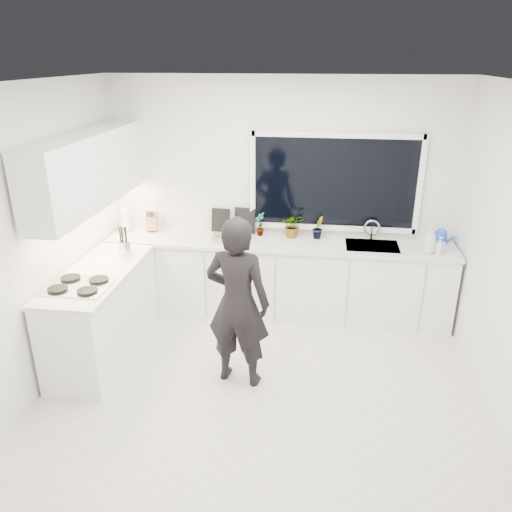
# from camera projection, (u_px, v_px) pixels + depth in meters

# --- Properties ---
(floor) EXTENTS (4.00, 3.50, 0.02)m
(floor) POSITION_uv_depth(u_px,v_px,m) (262.00, 386.00, 4.69)
(floor) COLOR beige
(floor) RESTS_ON ground
(wall_back) EXTENTS (4.00, 0.02, 2.70)m
(wall_back) POSITION_uv_depth(u_px,v_px,m) (281.00, 197.00, 5.80)
(wall_back) COLOR white
(wall_back) RESTS_ON ground
(wall_left) EXTENTS (0.02, 3.50, 2.70)m
(wall_left) POSITION_uv_depth(u_px,v_px,m) (39.00, 241.00, 4.44)
(wall_left) COLOR white
(wall_left) RESTS_ON ground
(ceiling) EXTENTS (4.00, 3.50, 0.02)m
(ceiling) POSITION_uv_depth(u_px,v_px,m) (263.00, 81.00, 3.67)
(ceiling) COLOR white
(ceiling) RESTS_ON wall_back
(window) EXTENTS (1.80, 0.02, 1.00)m
(window) POSITION_uv_depth(u_px,v_px,m) (334.00, 183.00, 5.61)
(window) COLOR black
(window) RESTS_ON wall_back
(base_cabinets_back) EXTENTS (3.92, 0.58, 0.88)m
(base_cabinets_back) POSITION_uv_depth(u_px,v_px,m) (277.00, 279.00, 5.85)
(base_cabinets_back) COLOR white
(base_cabinets_back) RESTS_ON floor
(base_cabinets_left) EXTENTS (0.58, 1.60, 0.88)m
(base_cabinets_left) POSITION_uv_depth(u_px,v_px,m) (103.00, 315.00, 5.06)
(base_cabinets_left) COLOR white
(base_cabinets_left) RESTS_ON floor
(countertop_back) EXTENTS (3.94, 0.62, 0.04)m
(countertop_back) POSITION_uv_depth(u_px,v_px,m) (278.00, 243.00, 5.67)
(countertop_back) COLOR silver
(countertop_back) RESTS_ON base_cabinets_back
(countertop_left) EXTENTS (0.62, 1.60, 0.04)m
(countertop_left) POSITION_uv_depth(u_px,v_px,m) (98.00, 273.00, 4.88)
(countertop_left) COLOR silver
(countertop_left) RESTS_ON base_cabinets_left
(upper_cabinets) EXTENTS (0.34, 2.10, 0.70)m
(upper_cabinets) POSITION_uv_depth(u_px,v_px,m) (90.00, 169.00, 4.86)
(upper_cabinets) COLOR white
(upper_cabinets) RESTS_ON wall_left
(sink) EXTENTS (0.58, 0.42, 0.14)m
(sink) POSITION_uv_depth(u_px,v_px,m) (372.00, 250.00, 5.56)
(sink) COLOR silver
(sink) RESTS_ON countertop_back
(faucet) EXTENTS (0.03, 0.03, 0.22)m
(faucet) POSITION_uv_depth(u_px,v_px,m) (372.00, 230.00, 5.68)
(faucet) COLOR silver
(faucet) RESTS_ON countertop_back
(stovetop) EXTENTS (0.56, 0.48, 0.03)m
(stovetop) POSITION_uv_depth(u_px,v_px,m) (79.00, 285.00, 4.55)
(stovetop) COLOR black
(stovetop) RESTS_ON countertop_left
(person) EXTENTS (0.65, 0.48, 1.63)m
(person) POSITION_uv_depth(u_px,v_px,m) (238.00, 303.00, 4.49)
(person) COLOR black
(person) RESTS_ON floor
(pizza_tray) EXTENTS (0.43, 0.32, 0.03)m
(pizza_tray) POSITION_uv_depth(u_px,v_px,m) (231.00, 238.00, 5.71)
(pizza_tray) COLOR #BABBBF
(pizza_tray) RESTS_ON countertop_back
(pizza) EXTENTS (0.39, 0.29, 0.01)m
(pizza) POSITION_uv_depth(u_px,v_px,m) (231.00, 237.00, 5.70)
(pizza) COLOR #B21B17
(pizza) RESTS_ON pizza_tray
(watering_can) EXTENTS (0.14, 0.14, 0.13)m
(watering_can) POSITION_uv_depth(u_px,v_px,m) (440.00, 238.00, 5.57)
(watering_can) COLOR blue
(watering_can) RESTS_ON countertop_back
(paper_towel_roll) EXTENTS (0.13, 0.13, 0.26)m
(paper_towel_roll) POSITION_uv_depth(u_px,v_px,m) (125.00, 220.00, 5.95)
(paper_towel_roll) COLOR white
(paper_towel_roll) RESTS_ON countertop_back
(knife_block) EXTENTS (0.14, 0.11, 0.22)m
(knife_block) POSITION_uv_depth(u_px,v_px,m) (152.00, 222.00, 5.96)
(knife_block) COLOR #9C7348
(knife_block) RESTS_ON countertop_back
(utensil_crock) EXTENTS (0.14, 0.14, 0.16)m
(utensil_crock) POSITION_uv_depth(u_px,v_px,m) (125.00, 248.00, 5.25)
(utensil_crock) COLOR silver
(utensil_crock) RESTS_ON countertop_left
(picture_frame_large) EXTENTS (0.22, 0.04, 0.28)m
(picture_frame_large) POSITION_uv_depth(u_px,v_px,m) (221.00, 220.00, 5.93)
(picture_frame_large) COLOR black
(picture_frame_large) RESTS_ON countertop_back
(picture_frame_small) EXTENTS (0.25, 0.05, 0.30)m
(picture_frame_small) POSITION_uv_depth(u_px,v_px,m) (245.00, 220.00, 5.89)
(picture_frame_small) COLOR black
(picture_frame_small) RESTS_ON countertop_back
(herb_plants) EXTENTS (0.83, 0.24, 0.28)m
(herb_plants) POSITION_uv_depth(u_px,v_px,m) (291.00, 226.00, 5.75)
(herb_plants) COLOR #26662D
(herb_plants) RESTS_ON countertop_back
(soap_bottles) EXTENTS (0.23, 0.13, 0.31)m
(soap_bottles) POSITION_uv_depth(u_px,v_px,m) (433.00, 241.00, 5.27)
(soap_bottles) COLOR #D8BF66
(soap_bottles) RESTS_ON countertop_back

